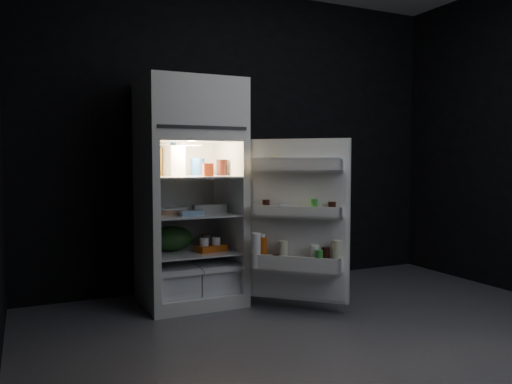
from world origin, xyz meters
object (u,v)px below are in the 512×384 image
fridge_door (298,223)px  milk_jug (173,161)px  egg_carton (209,209)px  yogurt_tray (211,248)px  refrigerator (189,184)px

fridge_door → milk_jug: size_ratio=5.08×
fridge_door → egg_carton: bearing=133.5°
milk_jug → yogurt_tray: milk_jug is taller
refrigerator → milk_jug: bearing=165.1°
refrigerator → fridge_door: 0.95m
refrigerator → fridge_door: refrigerator is taller
milk_jug → egg_carton: size_ratio=0.90×
refrigerator → yogurt_tray: 0.55m
refrigerator → yogurt_tray: bearing=-50.3°
fridge_door → yogurt_tray: bearing=137.6°
milk_jug → egg_carton: 0.48m
milk_jug → yogurt_tray: size_ratio=1.02×
fridge_door → yogurt_tray: fridge_door is taller
refrigerator → fridge_door: size_ratio=1.46×
fridge_door → milk_jug: fridge_door is taller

